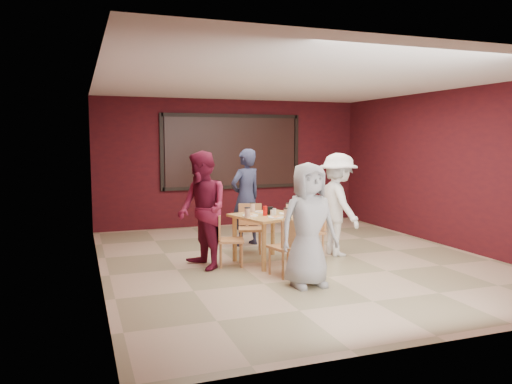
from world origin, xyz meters
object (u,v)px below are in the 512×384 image
object	(u,v)px
diner_left	(202,210)
diner_front	(308,225)
diner_right	(338,205)
diner_back	(246,197)
chair_left	(226,237)
chair_back	(250,225)
chair_right	(313,228)
chair_front	(289,244)
dining_table	(269,221)

from	to	relation	value
diner_left	diner_front	bearing A→B (deg)	25.95
diner_right	diner_back	bearing A→B (deg)	43.08
diner_back	diner_right	size ratio (longest dim) A/B	1.03
chair_left	diner_left	distance (m)	0.57
chair_back	diner_right	xyz separation A→B (m)	(1.28, -0.72, 0.38)
chair_back	chair_left	bearing A→B (deg)	-129.79
diner_front	diner_right	xyz separation A→B (m)	(1.23, 1.44, 0.03)
chair_back	chair_right	size ratio (longest dim) A/B	0.96
diner_front	diner_right	size ratio (longest dim) A/B	0.96
diner_front	diner_back	xyz separation A→B (m)	(0.04, 2.69, 0.06)
chair_right	diner_front	size ratio (longest dim) A/B	0.53
chair_front	chair_back	distance (m)	1.66
diner_back	diner_left	distance (m)	1.75
diner_front	chair_front	bearing A→B (deg)	95.38
chair_front	diner_front	xyz separation A→B (m)	(0.06, -0.50, 0.35)
chair_back	chair_left	world-z (taller)	chair_back
chair_front	diner_right	bearing A→B (deg)	35.98
chair_back	diner_back	bearing A→B (deg)	79.55
chair_front	diner_right	size ratio (longest dim) A/B	0.49
chair_back	diner_right	size ratio (longest dim) A/B	0.48
chair_left	chair_right	size ratio (longest dim) A/B	0.93
diner_left	chair_right	bearing A→B (deg)	79.29
chair_back	chair_right	distance (m)	1.11
dining_table	chair_front	size ratio (longest dim) A/B	1.44
dining_table	diner_right	world-z (taller)	diner_right
chair_left	diner_front	xyz separation A→B (m)	(0.71, -1.37, 0.36)
diner_front	diner_left	distance (m)	1.73
chair_right	diner_left	bearing A→B (deg)	-177.86
chair_left	diner_front	bearing A→B (deg)	-62.63
chair_front	chair_back	bearing A→B (deg)	89.74
chair_back	diner_front	distance (m)	2.19
diner_left	diner_back	bearing A→B (deg)	127.01
chair_right	diner_right	distance (m)	0.59
diner_front	diner_left	world-z (taller)	diner_left
chair_front	diner_left	world-z (taller)	diner_left
chair_left	chair_right	bearing A→B (deg)	1.84
chair_right	diner_front	bearing A→B (deg)	-118.48
chair_front	diner_left	distance (m)	1.39
diner_back	diner_left	world-z (taller)	diner_left
dining_table	chair_front	bearing A→B (deg)	-92.16
chair_back	chair_left	xyz separation A→B (m)	(-0.65, -0.79, -0.01)
chair_left	chair_right	world-z (taller)	chair_right
chair_left	diner_back	xyz separation A→B (m)	(0.75, 1.31, 0.43)
chair_back	chair_left	size ratio (longest dim) A/B	1.03
chair_back	diner_right	distance (m)	1.52
chair_left	diner_back	world-z (taller)	diner_back
dining_table	chair_back	xyz separation A→B (m)	(-0.02, 0.81, -0.20)
chair_front	chair_back	xyz separation A→B (m)	(0.01, 1.66, -0.00)
chair_front	diner_front	world-z (taller)	diner_front
chair_front	diner_back	size ratio (longest dim) A/B	0.47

